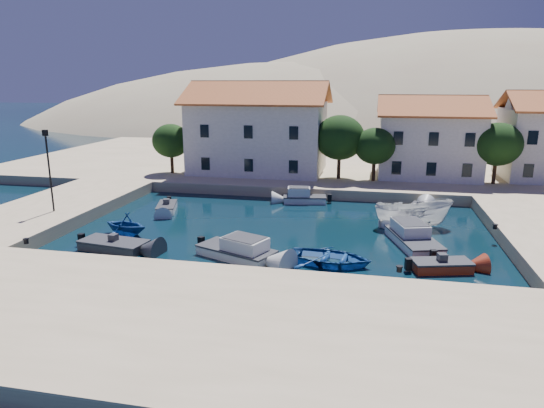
{
  "coord_description": "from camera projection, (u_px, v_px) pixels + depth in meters",
  "views": [
    {
      "loc": [
        6.32,
        -23.81,
        10.7
      ],
      "look_at": [
        -0.7,
        9.76,
        2.0
      ],
      "focal_mm": 32.0,
      "sensor_mm": 36.0,
      "label": 1
    }
  ],
  "objects": [
    {
      "name": "cabin_cruiser_south",
      "position": [
        236.0,
        250.0,
        30.24
      ],
      "size": [
        5.45,
        3.92,
        1.6
      ],
      "rotation": [
        0.0,
        0.0,
        -0.4
      ],
      "color": "silver",
      "rests_on": "ground"
    },
    {
      "name": "rowboat_west",
      "position": [
        126.0,
        234.0,
        34.92
      ],
      "size": [
        3.97,
        3.6,
        1.81
      ],
      "primitive_type": "imported",
      "rotation": [
        0.0,
        0.0,
        -1.78
      ],
      "color": "navy",
      "rests_on": "ground"
    },
    {
      "name": "building_mid",
      "position": [
        429.0,
        136.0,
        50.32
      ],
      "size": [
        10.5,
        8.4,
        8.3
      ],
      "color": "beige",
      "rests_on": "quay_north"
    },
    {
      "name": "motorboat_white_ne",
      "position": [
        420.0,
        210.0,
        40.29
      ],
      "size": [
        2.65,
        3.98,
        1.25
      ],
      "rotation": [
        0.0,
        0.0,
        1.29
      ],
      "color": "silver",
      "rests_on": "ground"
    },
    {
      "name": "building_left",
      "position": [
        259.0,
        126.0,
        52.77
      ],
      "size": [
        14.7,
        9.45,
        9.7
      ],
      "color": "beige",
      "rests_on": "quay_north"
    },
    {
      "name": "cabin_cruiser_east",
      "position": [
        414.0,
        238.0,
        32.5
      ],
      "size": [
        3.76,
        5.97,
        1.6
      ],
      "rotation": [
        0.0,
        0.0,
        1.86
      ],
      "color": "silver",
      "rests_on": "ground"
    },
    {
      "name": "quay_south",
      "position": [
        212.0,
        328.0,
        20.66
      ],
      "size": [
        52.0,
        12.0,
        1.0
      ],
      "primitive_type": "cube",
      "color": "tan",
      "rests_on": "ground"
    },
    {
      "name": "boat_east",
      "position": [
        412.0,
        227.0,
        36.58
      ],
      "size": [
        6.28,
        3.64,
        2.28
      ],
      "primitive_type": "imported",
      "rotation": [
        0.0,
        0.0,
        1.83
      ],
      "color": "silver",
      "rests_on": "ground"
    },
    {
      "name": "bollards",
      "position": [
        309.0,
        244.0,
        29.3
      ],
      "size": [
        29.36,
        9.56,
        0.3
      ],
      "color": "black",
      "rests_on": "ground"
    },
    {
      "name": "motorboat_grey_sw",
      "position": [
        114.0,
        245.0,
        31.67
      ],
      "size": [
        4.65,
        2.56,
        1.25
      ],
      "rotation": [
        0.0,
        0.0,
        -0.14
      ],
      "color": "#343539",
      "rests_on": "ground"
    },
    {
      "name": "motorboat_red_se",
      "position": [
        441.0,
        266.0,
        28.12
      ],
      "size": [
        3.63,
        2.32,
        1.25
      ],
      "rotation": [
        0.0,
        0.0,
        0.26
      ],
      "color": "maroon",
      "rests_on": "ground"
    },
    {
      "name": "trees",
      "position": [
        355.0,
        142.0,
        48.54
      ],
      "size": [
        37.3,
        5.3,
        6.45
      ],
      "color": "#382314",
      "rests_on": "quay_north"
    },
    {
      "name": "cabin_cruiser_north",
      "position": [
        305.0,
        198.0,
        43.9
      ],
      "size": [
        4.05,
        2.22,
        1.6
      ],
      "rotation": [
        0.0,
        0.0,
        3.3
      ],
      "color": "silver",
      "rests_on": "ground"
    },
    {
      "name": "rowboat_south",
      "position": [
        330.0,
        264.0,
        29.29
      ],
      "size": [
        5.49,
        4.27,
        1.04
      ],
      "primitive_type": "imported",
      "rotation": [
        0.0,
        0.0,
        1.43
      ],
      "color": "navy",
      "rests_on": "ground"
    },
    {
      "name": "hills",
      "position": [
        419.0,
        198.0,
        145.42
      ],
      "size": [
        254.0,
        176.0,
        99.0
      ],
      "color": "tan",
      "rests_on": "ground"
    },
    {
      "name": "ground",
      "position": [
        248.0,
        283.0,
        26.47
      ],
      "size": [
        400.0,
        400.0,
        0.0
      ],
      "primitive_type": "plane",
      "color": "black",
      "rests_on": "ground"
    },
    {
      "name": "motorboat_white_west",
      "position": [
        167.0,
        208.0,
        41.12
      ],
      "size": [
        2.4,
        3.63,
        1.25
      ],
      "rotation": [
        0.0,
        0.0,
        -1.27
      ],
      "color": "silver",
      "rests_on": "ground"
    },
    {
      "name": "quay_north",
      "position": [
        338.0,
        163.0,
        62.01
      ],
      "size": [
        80.0,
        36.0,
        1.0
      ],
      "primitive_type": "cube",
      "color": "tan",
      "rests_on": "ground"
    },
    {
      "name": "lamppost",
      "position": [
        49.0,
        163.0,
        36.37
      ],
      "size": [
        0.35,
        0.25,
        6.22
      ],
      "color": "black",
      "rests_on": "quay_west"
    },
    {
      "name": "quay_west",
      "position": [
        54.0,
        210.0,
        39.61
      ],
      "size": [
        8.0,
        20.0,
        1.0
      ],
      "primitive_type": "cube",
      "color": "tan",
      "rests_on": "ground"
    }
  ]
}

